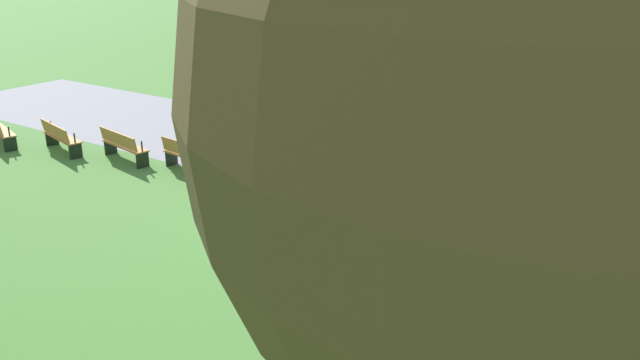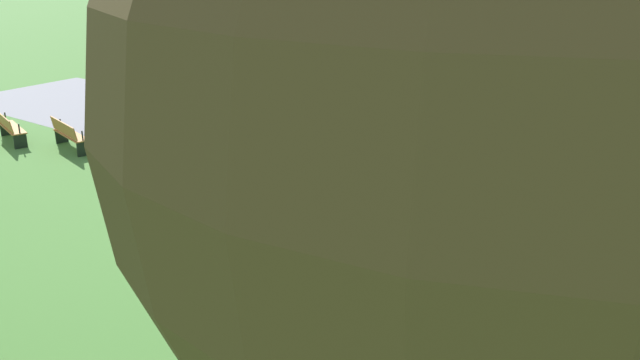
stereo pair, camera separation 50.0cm
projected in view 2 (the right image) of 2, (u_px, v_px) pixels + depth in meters
ground_plane at (337, 204)px, 16.18m from camera, size 120.00×120.00×0.00m
path_paving at (395, 173)px, 18.29m from camera, size 36.95×5.74×0.01m
bench_0 at (10, 127)px, 20.91m from camera, size 1.93×1.01×0.89m
bench_1 at (69, 134)px, 20.15m from camera, size 1.94×0.91×0.89m
bench_2 at (130, 143)px, 19.28m from camera, size 1.93×0.80×0.89m
bench_3 at (193, 154)px, 18.28m from camera, size 1.92×0.70×0.89m
bench_4 at (261, 168)px, 17.18m from camera, size 1.90×0.59×0.89m
bench_5 at (335, 186)px, 15.97m from camera, size 1.88×0.47×0.89m
bench_6 at (419, 208)px, 14.65m from camera, size 1.90×0.59×0.89m
bench_7 at (516, 237)px, 13.23m from camera, size 1.92×0.70×0.89m
bench_8 at (633, 275)px, 11.72m from camera, size 1.93×0.80×0.89m
tree_2 at (507, 104)px, 3.45m from camera, size 4.14×4.14×7.31m
kiosk at (568, 88)px, 21.46m from camera, size 4.16×3.85×2.92m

